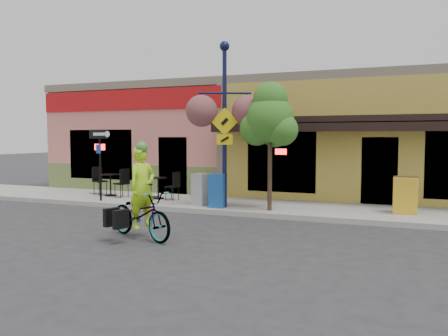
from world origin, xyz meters
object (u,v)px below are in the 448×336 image
at_px(bicycle, 141,215).
at_px(newspaper_box_grey, 201,189).
at_px(building, 277,138).
at_px(one_way_sign, 100,165).
at_px(street_tree, 270,146).
at_px(lamp_post, 225,125).
at_px(cyclist_rider, 142,198).
at_px(newspaper_box_blue, 218,191).

relative_size(bicycle, newspaper_box_grey, 2.09).
height_order(building, bicycle, building).
relative_size(one_way_sign, street_tree, 0.63).
xyz_separation_m(lamp_post, street_tree, (1.43, -0.01, -0.62)).
distance_m(building, lamp_post, 6.46).
xyz_separation_m(cyclist_rider, newspaper_box_grey, (-0.42, 4.14, -0.27)).
height_order(building, newspaper_box_grey, building).
bearing_deg(bicycle, one_way_sign, 67.75).
xyz_separation_m(building, cyclist_rider, (-0.46, -10.36, -1.33)).
xyz_separation_m(cyclist_rider, street_tree, (1.91, 3.90, 1.13)).
relative_size(lamp_post, newspaper_box_blue, 4.87).
height_order(newspaper_box_blue, newspaper_box_grey, newspaper_box_blue).
xyz_separation_m(newspaper_box_blue, newspaper_box_grey, (-0.70, 0.28, -0.02)).
distance_m(lamp_post, street_tree, 1.55).
xyz_separation_m(one_way_sign, newspaper_box_grey, (3.54, 0.39, -0.70)).
xyz_separation_m(newspaper_box_grey, street_tree, (2.33, -0.24, 1.40)).
xyz_separation_m(lamp_post, newspaper_box_grey, (-0.90, 0.23, -2.01)).
relative_size(bicycle, newspaper_box_blue, 2.01).
bearing_deg(newspaper_box_blue, newspaper_box_grey, 155.85).
height_order(one_way_sign, newspaper_box_blue, one_way_sign).
bearing_deg(newspaper_box_grey, cyclist_rider, -67.91).
bearing_deg(building, newspaper_box_blue, -91.62).
relative_size(lamp_post, street_tree, 1.33).
relative_size(lamp_post, one_way_sign, 2.09).
bearing_deg(newspaper_box_blue, lamp_post, 12.41).
relative_size(cyclist_rider, street_tree, 0.48).
xyz_separation_m(cyclist_rider, lamp_post, (0.48, 3.91, 1.74)).
bearing_deg(cyclist_rider, bicycle, 111.56).
relative_size(bicycle, lamp_post, 0.41).
bearing_deg(street_tree, one_way_sign, -178.55).
xyz_separation_m(newspaper_box_blue, street_tree, (1.63, 0.04, 1.38)).
xyz_separation_m(cyclist_rider, newspaper_box_blue, (0.28, 3.86, -0.25)).
height_order(cyclist_rider, lamp_post, lamp_post).
xyz_separation_m(bicycle, newspaper_box_grey, (-0.37, 4.14, 0.10)).
distance_m(one_way_sign, newspaper_box_grey, 3.63).
relative_size(bicycle, one_way_sign, 0.86).
height_order(building, street_tree, building).
xyz_separation_m(bicycle, lamp_post, (0.53, 3.91, 2.12)).
xyz_separation_m(bicycle, newspaper_box_blue, (0.33, 3.86, 0.12)).
relative_size(building, bicycle, 8.79).
height_order(cyclist_rider, street_tree, street_tree).
xyz_separation_m(one_way_sign, newspaper_box_blue, (4.23, 0.11, -0.68)).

